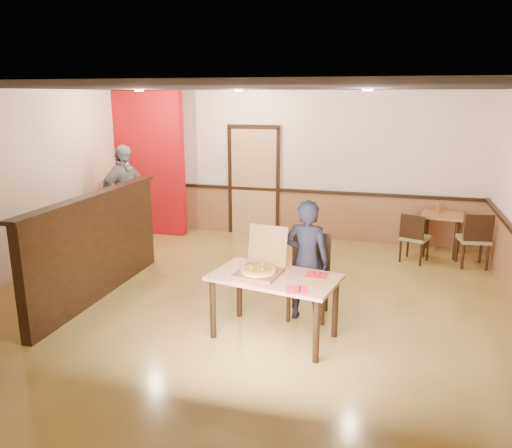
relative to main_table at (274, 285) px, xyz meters
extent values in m
plane|color=tan|center=(-0.61, 0.75, -0.64)|extent=(7.00, 7.00, 0.00)
plane|color=black|center=(-0.61, 0.75, 2.16)|extent=(7.00, 7.00, 0.00)
plane|color=beige|center=(-0.61, 4.25, 0.76)|extent=(7.00, 0.00, 7.00)
plane|color=beige|center=(-4.11, 0.75, 0.76)|extent=(0.00, 7.00, 7.00)
cube|color=brown|center=(-0.61, 4.22, -0.19)|extent=(7.00, 0.04, 0.90)
cube|color=black|center=(-0.61, 4.20, 0.28)|extent=(7.00, 0.06, 0.06)
cube|color=tan|center=(-1.41, 4.21, 0.41)|extent=(0.90, 0.06, 2.10)
cube|color=black|center=(-2.61, 0.55, 0.06)|extent=(0.14, 3.00, 1.40)
cube|color=black|center=(-2.61, 0.55, 0.78)|extent=(0.20, 3.10, 0.05)
cube|color=#A30B12|center=(-3.51, 3.75, 0.76)|extent=(1.60, 0.20, 2.78)
cylinder|color=#FBEEAF|center=(-2.91, 2.55, 2.14)|extent=(0.14, 0.14, 0.02)
cylinder|color=#FBEEAF|center=(-1.41, 3.25, 2.14)|extent=(0.14, 0.14, 0.02)
cylinder|color=#FBEEAF|center=(0.79, 2.25, 2.14)|extent=(0.14, 0.14, 0.02)
cube|color=#B1714A|center=(0.00, 0.00, 0.09)|extent=(1.53, 1.05, 0.04)
cylinder|color=black|center=(-0.67, -0.20, -0.29)|extent=(0.07, 0.07, 0.71)
cylinder|color=black|center=(-0.55, 0.43, -0.29)|extent=(0.07, 0.07, 0.71)
cylinder|color=black|center=(0.55, -0.43, -0.29)|extent=(0.07, 0.07, 0.71)
cylinder|color=black|center=(0.67, 0.20, -0.29)|extent=(0.07, 0.07, 0.71)
cube|color=olive|center=(0.28, 0.66, -0.13)|extent=(0.53, 0.53, 0.07)
cube|color=black|center=(0.27, 0.89, 0.15)|extent=(0.49, 0.06, 0.49)
cylinder|color=black|center=(0.08, 0.44, -0.42)|extent=(0.05, 0.05, 0.44)
cylinder|color=black|center=(0.06, 0.86, -0.42)|extent=(0.05, 0.05, 0.44)
cylinder|color=black|center=(0.50, 0.46, -0.42)|extent=(0.05, 0.05, 0.44)
cylinder|color=black|center=(0.48, 0.88, -0.42)|extent=(0.05, 0.05, 0.44)
cube|color=olive|center=(1.64, 3.25, -0.23)|extent=(0.53, 0.53, 0.05)
cube|color=black|center=(1.57, 3.07, -0.01)|extent=(0.38, 0.18, 0.40)
cylinder|color=black|center=(1.86, 3.35, -0.46)|extent=(0.04, 0.04, 0.36)
cylinder|color=black|center=(1.74, 3.03, -0.46)|extent=(0.04, 0.04, 0.36)
cylinder|color=black|center=(1.54, 3.47, -0.46)|extent=(0.04, 0.04, 0.36)
cylinder|color=black|center=(1.42, 3.15, -0.46)|extent=(0.04, 0.04, 0.36)
cube|color=olive|center=(2.54, 3.25, -0.19)|extent=(0.51, 0.51, 0.06)
cube|color=black|center=(2.57, 3.05, 0.06)|extent=(0.43, 0.09, 0.43)
cylinder|color=black|center=(2.70, 3.46, -0.45)|extent=(0.04, 0.04, 0.39)
cylinder|color=black|center=(2.75, 3.09, -0.45)|extent=(0.04, 0.04, 0.39)
cylinder|color=black|center=(2.33, 3.41, -0.45)|extent=(0.04, 0.04, 0.39)
cylinder|color=black|center=(2.38, 3.04, -0.45)|extent=(0.04, 0.04, 0.39)
cube|color=#B1714A|center=(2.09, 3.80, 0.06)|extent=(0.75, 0.75, 0.04)
cylinder|color=black|center=(1.80, 3.58, -0.30)|extent=(0.07, 0.07, 0.68)
cylinder|color=black|center=(1.87, 4.09, -0.30)|extent=(0.07, 0.07, 0.68)
cylinder|color=black|center=(2.31, 3.51, -0.30)|extent=(0.07, 0.07, 0.68)
cylinder|color=black|center=(2.38, 4.02, -0.30)|extent=(0.07, 0.07, 0.68)
imported|color=black|center=(0.26, 0.58, 0.12)|extent=(0.58, 0.41, 1.52)
imported|color=gray|center=(-3.48, 2.82, 0.29)|extent=(0.80, 1.18, 1.86)
cube|color=brown|center=(-0.19, -0.02, 0.13)|extent=(0.53, 0.53, 0.03)
cube|color=brown|center=(-0.15, 0.26, 0.38)|extent=(0.48, 0.15, 0.47)
cylinder|color=#D28B4C|center=(-0.19, -0.02, 0.16)|extent=(0.40, 0.40, 0.03)
cube|color=red|center=(0.32, -0.35, 0.11)|extent=(0.26, 0.26, 0.00)
cylinder|color=white|center=(0.29, -0.35, 0.12)|extent=(0.05, 0.19, 0.01)
cube|color=white|center=(0.35, -0.35, 0.12)|extent=(0.06, 0.20, 0.00)
cube|color=red|center=(0.45, 0.14, 0.11)|extent=(0.25, 0.25, 0.01)
cylinder|color=white|center=(0.42, 0.14, 0.12)|extent=(0.02, 0.20, 0.01)
cube|color=white|center=(0.48, 0.14, 0.12)|extent=(0.03, 0.22, 0.00)
cylinder|color=#896118|center=(2.02, 3.86, 0.15)|extent=(0.06, 0.06, 0.16)
camera|label=1|loc=(1.19, -5.13, 2.08)|focal=35.00mm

